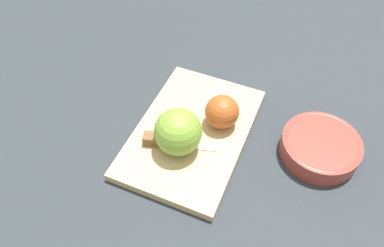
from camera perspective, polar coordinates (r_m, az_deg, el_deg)
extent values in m
plane|color=#282D33|center=(0.76, 0.00, -1.86)|extent=(4.00, 4.00, 0.00)
cube|color=tan|center=(0.75, 0.00, -1.43)|extent=(0.35, 0.26, 0.02)
sphere|color=#AD4C1E|center=(0.74, 4.59, 1.79)|extent=(0.07, 0.07, 0.07)
cylinder|color=beige|center=(0.73, 4.83, 1.46)|extent=(0.04, 0.05, 0.06)
sphere|color=olive|center=(0.69, -2.14, -1.29)|extent=(0.09, 0.09, 0.09)
cylinder|color=beige|center=(0.69, -1.77, -0.85)|extent=(0.03, 0.08, 0.08)
cube|color=silver|center=(0.72, 0.85, -3.53)|extent=(0.02, 0.09, 0.00)
cube|color=brown|center=(0.72, -5.12, -2.47)|extent=(0.03, 0.06, 0.02)
cylinder|color=#99382D|center=(0.76, 18.91, -3.46)|extent=(0.15, 0.15, 0.04)
torus|color=#99382D|center=(0.75, 19.20, -2.75)|extent=(0.15, 0.15, 0.01)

